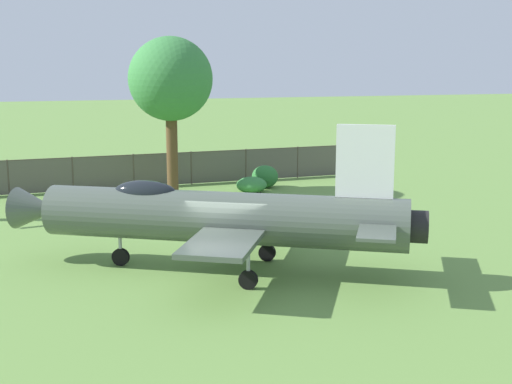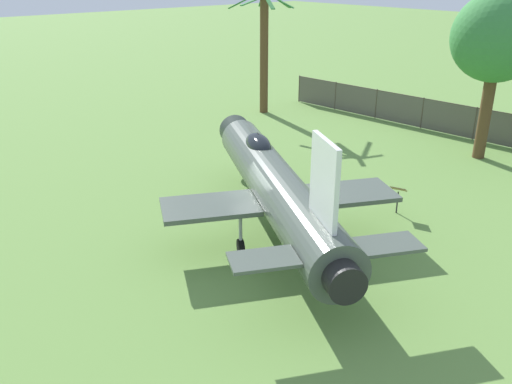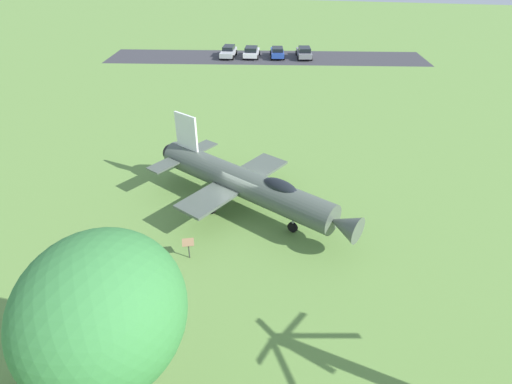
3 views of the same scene
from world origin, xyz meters
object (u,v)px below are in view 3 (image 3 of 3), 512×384
display_jet (248,184)px  parked_car_gray (304,52)px  shade_tree (103,315)px  parked_car_white (251,52)px  parked_car_silver (228,51)px  info_plaque (188,245)px  parked_car_blue (277,52)px

display_jet → parked_car_gray: display_jet is taller
shade_tree → parked_car_gray: 51.61m
shade_tree → parked_car_gray: shade_tree is taller
display_jet → parked_car_white: (36.70, 7.39, -1.14)m
display_jet → parked_car_silver: (36.39, 10.58, -1.15)m
shade_tree → info_plaque: shade_tree is taller
parked_car_white → parked_car_silver: 3.21m
parked_car_white → parked_car_silver: parked_car_white is taller
display_jet → info_plaque: size_ratio=11.51×
parked_car_silver → info_plaque: bearing=7.1°
parked_car_gray → parked_car_blue: 3.70m
shade_tree → parked_car_white: 50.91m
shade_tree → parked_car_white: size_ratio=1.89×
display_jet → shade_tree: (-13.53, 0.86, 4.03)m
info_plaque → parked_car_white: 41.76m
info_plaque → parked_car_silver: 41.98m
parked_car_blue → shade_tree: bearing=172.3°
info_plaque → parked_car_silver: size_ratio=0.25×
parked_car_gray → shade_tree: bearing=168.1°
info_plaque → parked_car_gray: 42.60m
display_jet → parked_car_white: 37.45m
parked_car_gray → parked_car_blue: (-0.55, 3.66, -0.02)m
shade_tree → parked_car_blue: bearing=3.3°
parked_car_white → parked_car_silver: (-0.31, 3.19, -0.01)m
info_plaque → display_jet: bearing=-24.1°
display_jet → parked_car_white: size_ratio=3.06×
display_jet → parked_car_silver: size_ratio=2.85×
parked_car_white → parked_car_blue: bearing=-86.6°
display_jet → shade_tree: shade_tree is taller
parked_car_gray → parked_car_silver: bearing=86.7°
parked_car_blue → parked_car_silver: size_ratio=0.95×
parked_car_gray → parked_car_white: bearing=87.7°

